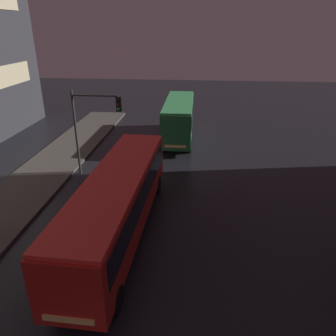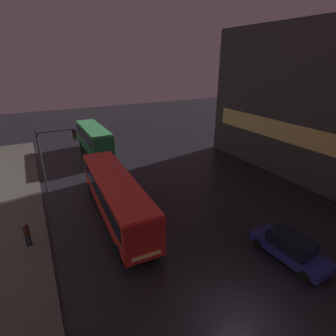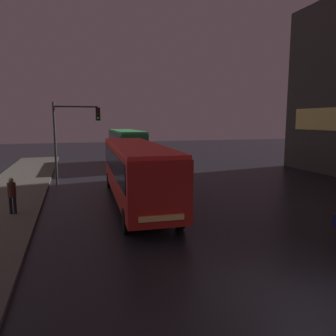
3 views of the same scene
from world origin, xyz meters
name	(u,v)px [view 2 (image 2 of 3)]	position (x,y,z in m)	size (l,w,h in m)	color
ground_plane	(242,325)	(0.00, 0.00, 0.00)	(120.00, 120.00, 0.00)	black
sidewalk_left	(14,252)	(-9.00, 10.00, 0.07)	(4.00, 48.00, 0.15)	#47423D
building_right_block	(320,101)	(19.27, 11.08, 6.98)	(10.07, 20.13, 13.98)	#383333
bus_near	(116,193)	(-2.20, 10.93, 1.96)	(2.83, 11.98, 3.17)	#AD1E19
bus_far	(94,138)	(-0.36, 25.54, 2.10)	(2.43, 9.13, 3.41)	#236B38
car_taxi	(290,247)	(5.30, 1.95, 0.78)	(2.06, 4.54, 1.54)	navy
pedestrian_near	(26,232)	(-8.11, 10.08, 1.13)	(0.46, 0.46, 1.67)	black
traffic_light_main	(54,149)	(-5.37, 17.54, 3.82)	(3.14, 0.35, 5.62)	#2D2D2D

